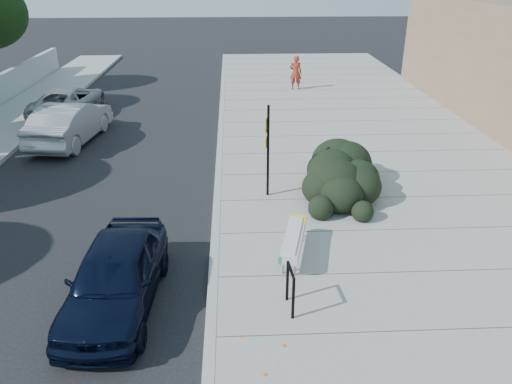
% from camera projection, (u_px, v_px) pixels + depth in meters
% --- Properties ---
extents(ground, '(120.00, 120.00, 0.00)m').
position_uv_depth(ground, '(213.00, 283.00, 11.42)').
color(ground, black).
rests_on(ground, ground).
extents(sidewalk_near, '(11.20, 50.00, 0.15)m').
position_uv_depth(sidewalk_near, '(391.00, 186.00, 16.17)').
color(sidewalk_near, gray).
rests_on(sidewalk_near, ground).
extents(curb_near, '(0.22, 50.00, 0.17)m').
position_uv_depth(curb_near, '(218.00, 189.00, 15.92)').
color(curb_near, '#9E9E99').
rests_on(curb_near, ground).
extents(bench, '(0.90, 2.10, 0.62)m').
position_uv_depth(bench, '(294.00, 238.00, 11.98)').
color(bench, gray).
rests_on(bench, sidewalk_near).
extents(bike_rack, '(0.11, 0.67, 0.97)m').
position_uv_depth(bike_rack, '(290.00, 285.00, 10.10)').
color(bike_rack, black).
rests_on(bike_rack, sidewalk_near).
extents(sign_post, '(0.15, 0.32, 2.83)m').
position_uv_depth(sign_post, '(268.00, 146.00, 14.71)').
color(sign_post, black).
rests_on(sign_post, sidewalk_near).
extents(hedge, '(3.40, 4.59, 1.55)m').
position_uv_depth(hedge, '(342.00, 168.00, 15.33)').
color(hedge, black).
rests_on(hedge, sidewalk_near).
extents(sedan_navy, '(1.93, 4.33, 1.45)m').
position_uv_depth(sedan_navy, '(116.00, 276.00, 10.40)').
color(sedan_navy, black).
rests_on(sedan_navy, ground).
extents(wagon_silver, '(2.37, 5.12, 1.63)m').
position_uv_depth(wagon_silver, '(70.00, 122.00, 20.00)').
color(wagon_silver, '#9C9CA0').
rests_on(wagon_silver, ground).
extents(suv_silver, '(2.65, 5.18, 1.40)m').
position_uv_depth(suv_silver, '(68.00, 101.00, 23.48)').
color(suv_silver, '#95979A').
rests_on(suv_silver, ground).
extents(pedestrian, '(0.71, 0.49, 1.86)m').
position_uv_depth(pedestrian, '(296.00, 72.00, 27.69)').
color(pedestrian, maroon).
rests_on(pedestrian, sidewalk_near).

